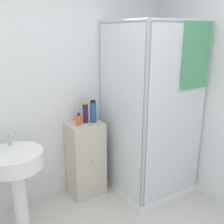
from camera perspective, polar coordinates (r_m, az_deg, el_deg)
wall_back at (r=2.88m, az=-17.13°, el=3.79°), size 6.40×0.06×2.50m
shower_enclosure at (r=3.17m, az=8.26°, el=-7.50°), size 0.87×0.90×1.99m
vanity_cabinet at (r=3.14m, az=-5.79°, el=-10.05°), size 0.39×0.35×0.89m
sink at (r=2.65m, az=-20.04°, el=-11.48°), size 0.51×0.51×0.96m
soap_dispenser at (r=2.89m, az=-7.28°, el=-1.77°), size 0.06×0.06×0.14m
shampoo_bottle_tall_black at (r=2.94m, az=-5.81°, el=-0.12°), size 0.06×0.06×0.24m
shampoo_bottle_blue at (r=2.94m, az=-4.13°, el=0.08°), size 0.07×0.07×0.25m
lotion_bottle_white at (r=3.00m, az=-7.57°, el=-0.95°), size 0.04×0.04×0.15m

